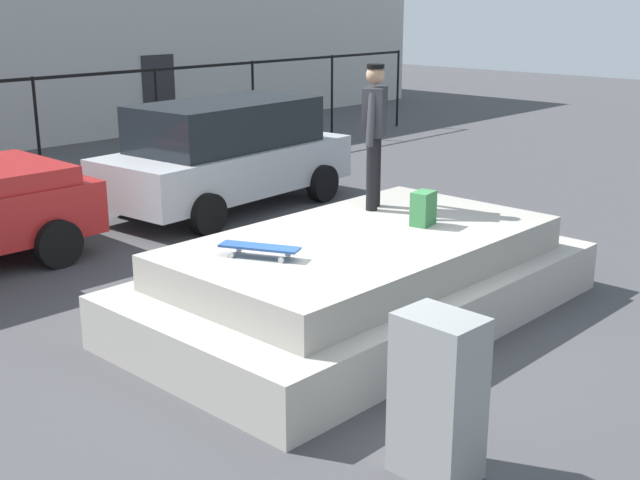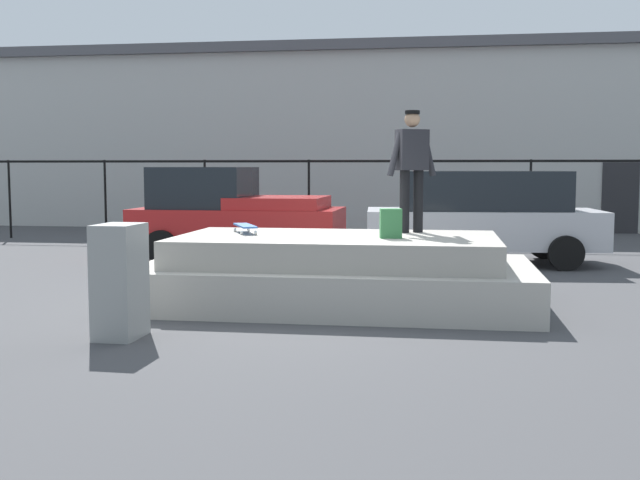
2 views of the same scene
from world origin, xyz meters
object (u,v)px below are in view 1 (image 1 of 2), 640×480
(car_silver_hatchback_mid, at_px, (227,153))
(skateboard, at_px, (259,248))
(skateboarder, at_px, (374,126))
(utility_box, at_px, (438,397))
(backpack, at_px, (423,209))

(car_silver_hatchback_mid, bearing_deg, skateboard, -127.46)
(skateboarder, height_order, utility_box, skateboarder)
(car_silver_hatchback_mid, bearing_deg, utility_box, -120.36)
(car_silver_hatchback_mid, bearing_deg, skateboarder, -106.45)
(skateboard, bearing_deg, utility_box, -105.33)
(skateboard, height_order, utility_box, utility_box)
(backpack, relative_size, utility_box, 0.31)
(skateboarder, relative_size, backpack, 4.44)
(skateboard, bearing_deg, skateboarder, 11.48)
(backpack, height_order, utility_box, backpack)
(backpack, xyz_separation_m, utility_box, (-2.82, -2.23, -0.51))
(skateboarder, xyz_separation_m, backpack, (-0.23, -0.92, -0.81))
(skateboard, relative_size, car_silver_hatchback_mid, 0.18)
(skateboard, bearing_deg, car_silver_hatchback_mid, 52.54)
(skateboard, height_order, car_silver_hatchback_mid, car_silver_hatchback_mid)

